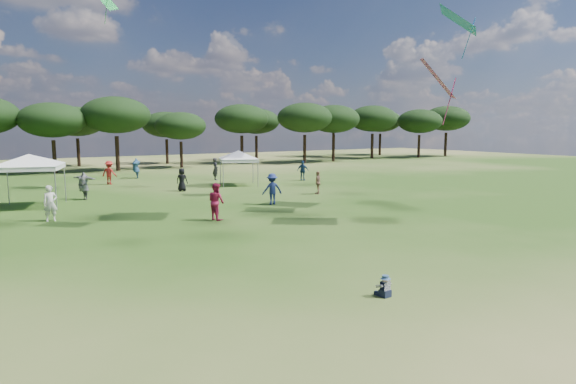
% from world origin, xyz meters
% --- Properties ---
extents(ground, '(140.00, 140.00, 0.00)m').
position_xyz_m(ground, '(0.00, 0.00, 0.00)').
color(ground, '#315319').
rests_on(ground, ground).
extents(tree_line, '(108.78, 17.63, 7.77)m').
position_xyz_m(tree_line, '(2.39, 47.41, 5.42)').
color(tree_line, black).
rests_on(tree_line, ground).
extents(tent_left, '(6.22, 6.22, 3.25)m').
position_xyz_m(tent_left, '(-6.28, 23.02, 2.83)').
color(tent_left, gray).
rests_on(tent_left, ground).
extents(tent_right, '(5.25, 5.25, 2.97)m').
position_xyz_m(tent_right, '(8.10, 26.12, 2.55)').
color(tent_right, gray).
rests_on(tent_right, ground).
extents(toddler, '(0.38, 0.43, 0.57)m').
position_xyz_m(toddler, '(0.26, 1.91, 0.26)').
color(toddler, '#161C33').
rests_on(toddler, ground).
extents(festival_crowd, '(28.86, 23.22, 1.89)m').
position_xyz_m(festival_crowd, '(-0.68, 25.46, 0.87)').
color(festival_crowd, '#28282C').
rests_on(festival_crowd, ground).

